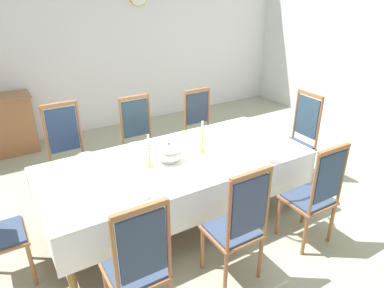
% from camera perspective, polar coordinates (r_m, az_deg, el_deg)
% --- Properties ---
extents(ground, '(7.78, 6.16, 0.04)m').
position_cam_1_polar(ground, '(4.15, -2.41, -11.85)').
color(ground, '#999A83').
extents(back_wall, '(7.78, 0.08, 3.26)m').
position_cam_1_polar(back_wall, '(6.30, -17.10, 16.38)').
color(back_wall, silver).
rests_on(back_wall, ground).
extents(dining_table, '(2.78, 1.24, 0.75)m').
position_cam_1_polar(dining_table, '(3.75, -2.40, -3.42)').
color(dining_table, olive).
rests_on(dining_table, ground).
extents(tablecloth, '(2.80, 1.26, 0.39)m').
position_cam_1_polar(tablecloth, '(3.76, -2.40, -3.74)').
color(tablecloth, white).
rests_on(tablecloth, dining_table).
extents(chair_south_a, '(0.44, 0.42, 1.17)m').
position_cam_1_polar(chair_south_a, '(2.74, -8.67, -18.74)').
color(chair_south_a, '#96573B').
rests_on(chair_south_a, ground).
extents(chair_north_a, '(0.44, 0.42, 1.20)m').
position_cam_1_polar(chair_north_a, '(4.41, -19.24, -1.60)').
color(chair_north_a, '#8E5B42').
rests_on(chair_north_a, ground).
extents(chair_south_b, '(0.44, 0.42, 1.16)m').
position_cam_1_polar(chair_south_b, '(3.09, 7.39, -12.79)').
color(chair_south_b, '#9C6539').
rests_on(chair_south_b, ground).
extents(chair_north_b, '(0.44, 0.42, 1.14)m').
position_cam_1_polar(chair_north_b, '(4.64, -8.31, 0.68)').
color(chair_north_b, brown).
rests_on(chair_north_b, ground).
extents(chair_south_c, '(0.44, 0.42, 1.13)m').
position_cam_1_polar(chair_south_c, '(3.67, 19.13, -7.65)').
color(chair_south_c, '#945A3C').
rests_on(chair_south_c, ground).
extents(chair_north_c, '(0.44, 0.42, 1.08)m').
position_cam_1_polar(chair_north_c, '(5.04, 1.55, 2.76)').
color(chair_north_c, olive).
rests_on(chair_north_c, ground).
extents(chair_head_east, '(0.42, 0.44, 1.18)m').
position_cam_1_polar(chair_head_east, '(4.82, 16.70, 0.99)').
color(chair_head_east, brown).
rests_on(chair_head_east, ground).
extents(soup_tureen, '(0.26, 0.26, 0.21)m').
position_cam_1_polar(soup_tureen, '(3.63, -3.69, -1.35)').
color(soup_tureen, white).
rests_on(soup_tureen, tablecloth).
extents(candlestick_west, '(0.07, 0.07, 0.35)m').
position_cam_1_polar(candlestick_west, '(3.53, -6.90, -1.63)').
color(candlestick_west, gold).
rests_on(candlestick_west, tablecloth).
extents(candlestick_east, '(0.07, 0.07, 0.37)m').
position_cam_1_polar(candlestick_east, '(3.79, 1.67, 0.65)').
color(candlestick_east, gold).
rests_on(candlestick_east, tablecloth).
extents(bowl_near_left, '(0.18, 0.18, 0.04)m').
position_cam_1_polar(bowl_near_left, '(3.87, -16.73, -1.99)').
color(bowl_near_left, white).
rests_on(bowl_near_left, tablecloth).
extents(bowl_near_right, '(0.15, 0.15, 0.04)m').
position_cam_1_polar(bowl_near_right, '(3.12, -8.05, -8.07)').
color(bowl_near_right, white).
rests_on(bowl_near_right, tablecloth).
extents(bowl_far_left, '(0.20, 0.20, 0.05)m').
position_cam_1_polar(bowl_far_left, '(3.97, -8.97, -0.42)').
color(bowl_far_left, white).
rests_on(bowl_far_left, tablecloth).
extents(spoon_primary, '(0.05, 0.18, 0.01)m').
position_cam_1_polar(spoon_primary, '(3.88, -18.42, -2.48)').
color(spoon_primary, gold).
rests_on(spoon_primary, tablecloth).
extents(spoon_secondary, '(0.03, 0.18, 0.01)m').
position_cam_1_polar(spoon_secondary, '(3.12, -9.95, -8.57)').
color(spoon_secondary, gold).
rests_on(spoon_secondary, tablecloth).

